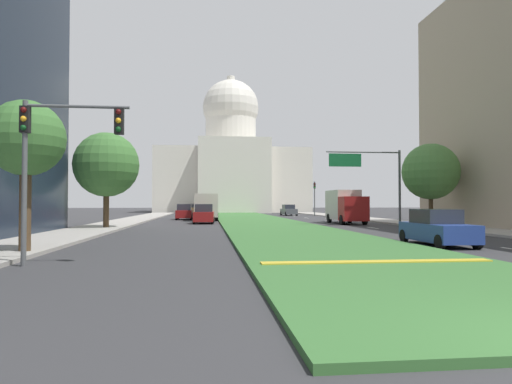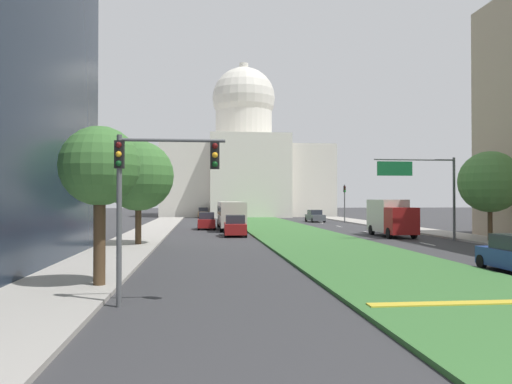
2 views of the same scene
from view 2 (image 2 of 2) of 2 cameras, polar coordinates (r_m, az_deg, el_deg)
name	(u,v)px [view 2 (image 2 of 2)]	position (r m, az deg, el deg)	size (l,w,h in m)	color
ground_plane	(281,229)	(54.51, 2.81, -4.21)	(260.00, 260.00, 0.00)	#333335
grass_median	(288,231)	(49.81, 3.67, -4.45)	(8.10, 85.98, 0.14)	#386B33
median_curb_nose	(487,302)	(16.94, 24.54, -11.25)	(7.29, 0.50, 0.04)	gold
lane_dashes_right	(389,236)	(45.62, 14.76, -4.85)	(0.16, 51.71, 0.01)	silver
sidewalk_left	(143,236)	(44.59, -12.60, -4.86)	(4.00, 85.98, 0.15)	#9E9991
sidewalk_right	(443,234)	(49.45, 20.26, -4.43)	(4.00, 85.98, 0.15)	#9E9991
capitol_building	(244,166)	(101.27, -1.35, 2.94)	(31.88, 28.44, 30.68)	silver
traffic_light_near_left	(148,181)	(15.71, -12.11, 1.20)	(3.34, 0.35, 5.20)	#515456
traffic_light_far_right	(345,199)	(70.06, 9.95, -0.73)	(0.28, 0.35, 5.20)	#515456
overhead_guide_sign	(424,181)	(41.36, 18.36, 1.24)	(6.53, 0.20, 6.50)	#515456
street_tree_left_near	(100,168)	(19.21, -17.18, 2.63)	(2.90, 2.90, 5.91)	#4C3823
street_tree_left_mid	(138,176)	(35.82, -13.10, 1.77)	(4.85, 4.85, 7.28)	#4C3823
street_tree_right_mid	(490,182)	(41.39, 24.83, 1.04)	(4.55, 4.55, 6.81)	#4C3823
sedan_midblock	(235,226)	(44.39, -2.38, -3.88)	(2.07, 4.63, 1.86)	maroon
sedan_distant	(206,221)	(54.50, -5.61, -3.31)	(1.88, 4.14, 1.84)	maroon
sedan_far_horizon	(315,216)	(71.94, 6.66, -2.74)	(2.10, 4.46, 1.72)	#4C5156
sedan_very_far	(203,213)	(87.89, -5.95, -2.36)	(1.88, 4.68, 1.79)	brown
box_truck_delivery	(391,217)	(45.45, 14.95, -2.75)	(2.40, 6.40, 3.20)	maroon
city_bus	(231,213)	(53.72, -2.85, -2.37)	(2.62, 11.00, 2.95)	beige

